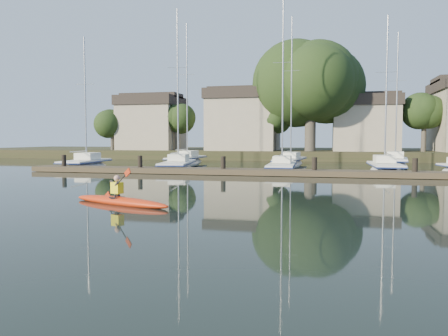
% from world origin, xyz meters
% --- Properties ---
extents(ground, '(160.00, 160.00, 0.00)m').
position_xyz_m(ground, '(0.00, 0.00, 0.00)').
color(ground, black).
rests_on(ground, ground).
extents(kayak, '(4.53, 2.16, 1.47)m').
position_xyz_m(kayak, '(-3.59, 0.02, 0.18)').
color(kayak, '#BA330E').
rests_on(kayak, ground).
extents(dock, '(34.00, 2.00, 1.80)m').
position_xyz_m(dock, '(0.00, 14.00, 0.20)').
color(dock, '#4B3F2B').
rests_on(dock, ground).
extents(sailboat_0, '(2.80, 7.76, 12.06)m').
position_xyz_m(sailboat_0, '(-15.79, 18.28, -0.20)').
color(sailboat_0, silver).
rests_on(sailboat_0, ground).
extents(sailboat_1, '(3.39, 8.57, 13.66)m').
position_xyz_m(sailboat_1, '(-7.58, 17.93, -0.19)').
color(sailboat_1, silver).
rests_on(sailboat_1, ground).
extents(sailboat_2, '(2.18, 8.33, 13.70)m').
position_xyz_m(sailboat_2, '(0.55, 17.87, -0.17)').
color(sailboat_2, silver).
rests_on(sailboat_2, ground).
extents(sailboat_3, '(2.09, 7.78, 12.52)m').
position_xyz_m(sailboat_3, '(7.92, 19.19, -0.19)').
color(sailboat_3, silver).
rests_on(sailboat_3, ground).
extents(sailboat_5, '(2.19, 9.06, 14.97)m').
position_xyz_m(sailboat_5, '(-9.72, 26.75, -0.19)').
color(sailboat_5, silver).
rests_on(sailboat_5, ground).
extents(sailboat_6, '(2.97, 9.51, 14.88)m').
position_xyz_m(sailboat_6, '(0.48, 26.61, -0.17)').
color(sailboat_6, silver).
rests_on(sailboat_6, ground).
extents(sailboat_7, '(3.39, 8.39, 13.15)m').
position_xyz_m(sailboat_7, '(9.81, 27.25, -0.20)').
color(sailboat_7, silver).
rests_on(sailboat_7, ground).
extents(shore, '(90.00, 25.25, 12.75)m').
position_xyz_m(shore, '(1.61, 40.29, 3.23)').
color(shore, '#252D16').
rests_on(shore, ground).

